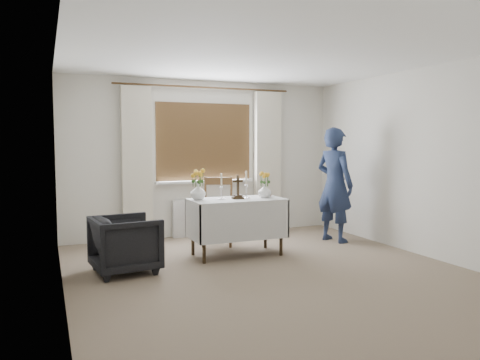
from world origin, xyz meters
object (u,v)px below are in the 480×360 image
object	(u,v)px
armchair	(126,244)
flower_vase_right	(265,191)
altar_table	(237,227)
wooden_chair	(218,211)
flower_vase_left	(198,192)
person	(335,185)
wooden_cross	(238,187)

from	to	relation	value
armchair	flower_vase_right	bearing A→B (deg)	-89.31
altar_table	wooden_chair	bearing A→B (deg)	91.06
armchair	flower_vase_left	size ratio (longest dim) A/B	3.51
wooden_chair	person	world-z (taller)	person
altar_table	person	world-z (taller)	person
altar_table	wooden_chair	distance (m)	0.73
wooden_chair	wooden_cross	distance (m)	0.84
wooden_cross	wooden_chair	bearing A→B (deg)	95.60
flower_vase_right	wooden_chair	bearing A→B (deg)	119.30
flower_vase_left	flower_vase_right	xyz separation A→B (m)	(0.91, -0.11, -0.01)
wooden_cross	flower_vase_left	world-z (taller)	wooden_cross
armchair	wooden_cross	distance (m)	1.65
armchair	wooden_cross	bearing A→B (deg)	-86.79
wooden_chair	flower_vase_left	distance (m)	0.88
altar_table	wooden_cross	xyz separation A→B (m)	(0.01, -0.00, 0.54)
flower_vase_left	wooden_chair	bearing A→B (deg)	51.70
wooden_cross	flower_vase_left	bearing A→B (deg)	173.52
armchair	flower_vase_left	xyz separation A→B (m)	(1.00, 0.36, 0.53)
wooden_chair	armchair	size ratio (longest dim) A/B	1.36
altar_table	armchair	size ratio (longest dim) A/B	1.69
altar_table	flower_vase_left	size ratio (longest dim) A/B	5.94
altar_table	flower_vase_left	bearing A→B (deg)	170.11
person	wooden_cross	xyz separation A→B (m)	(-1.70, -0.27, 0.05)
armchair	person	world-z (taller)	person
wooden_cross	flower_vase_right	world-z (taller)	wooden_cross
armchair	wooden_cross	size ratio (longest dim) A/B	2.31
wooden_chair	person	size ratio (longest dim) A/B	0.57
wooden_cross	person	bearing A→B (deg)	12.50
armchair	flower_vase_left	bearing A→B (deg)	-76.99
flower_vase_right	armchair	bearing A→B (deg)	-172.70
wooden_chair	altar_table	bearing A→B (deg)	-65.42
wooden_cross	flower_vase_left	xyz separation A→B (m)	(-0.52, 0.09, -0.05)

